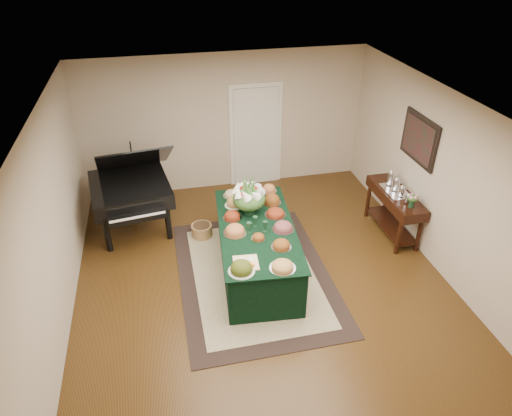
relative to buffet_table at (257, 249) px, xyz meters
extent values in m
plane|color=black|center=(0.02, -0.16, -0.40)|extent=(6.00, 6.00, 0.00)
cube|color=black|center=(-0.07, -0.12, -0.40)|extent=(2.28, 3.19, 0.01)
cube|color=beige|center=(-0.07, -0.12, -0.39)|extent=(1.82, 2.74, 0.01)
cube|color=silver|center=(0.62, 2.82, 0.65)|extent=(1.05, 0.04, 2.10)
cube|color=silver|center=(0.62, 2.80, 0.60)|extent=(0.90, 0.06, 2.00)
cube|color=black|center=(0.00, 0.00, -0.01)|extent=(1.26, 2.38, 0.79)
cube|color=black|center=(0.00, 0.00, 0.39)|extent=(1.32, 2.45, 0.02)
cylinder|color=silver|center=(0.44, 1.00, 0.40)|extent=(0.27, 0.27, 0.01)
ellipsoid|color=#C27138|center=(0.44, 1.00, 0.45)|extent=(0.22, 0.22, 0.09)
cylinder|color=silver|center=(0.06, 0.91, 0.40)|extent=(0.33, 0.33, 0.01)
ellipsoid|color=maroon|center=(0.06, 0.91, 0.45)|extent=(0.27, 0.27, 0.09)
cylinder|color=silver|center=(-0.20, 0.99, 0.40)|extent=(0.29, 0.29, 0.01)
ellipsoid|color=#CEBA81|center=(-0.20, 0.99, 0.44)|extent=(0.24, 0.24, 0.07)
cylinder|color=#B6C0B5|center=(-0.42, -0.95, 0.40)|extent=(0.35, 0.35, 0.01)
ellipsoid|color=#455114|center=(-0.42, -0.95, 0.47)|extent=(0.29, 0.29, 0.11)
cylinder|color=silver|center=(0.39, 0.63, 0.40)|extent=(0.31, 0.31, 0.01)
ellipsoid|color=brown|center=(0.39, 0.63, 0.47)|extent=(0.26, 0.26, 0.11)
cylinder|color=silver|center=(0.35, 0.27, 0.40)|extent=(0.34, 0.34, 0.01)
ellipsoid|color=maroon|center=(0.35, 0.27, 0.44)|extent=(0.28, 0.28, 0.07)
cylinder|color=#B6C0B5|center=(-0.21, 0.68, 0.40)|extent=(0.31, 0.31, 0.01)
ellipsoid|color=#C18C45|center=(-0.21, 0.68, 0.46)|extent=(0.25, 0.25, 0.11)
cylinder|color=silver|center=(-0.04, -0.29, 0.40)|extent=(0.21, 0.21, 0.01)
ellipsoid|color=brown|center=(-0.04, -0.29, 0.44)|extent=(0.18, 0.18, 0.06)
cylinder|color=silver|center=(-0.31, 0.32, 0.40)|extent=(0.29, 0.29, 0.01)
ellipsoid|color=maroon|center=(-0.31, 0.32, 0.45)|extent=(0.24, 0.24, 0.09)
cylinder|color=silver|center=(0.36, -0.14, 0.40)|extent=(0.33, 0.33, 0.01)
ellipsoid|color=brown|center=(0.36, -0.14, 0.45)|extent=(0.27, 0.27, 0.09)
cylinder|color=silver|center=(0.22, -0.55, 0.40)|extent=(0.29, 0.29, 0.01)
ellipsoid|color=brown|center=(0.22, -0.55, 0.45)|extent=(0.24, 0.24, 0.08)
cylinder|color=silver|center=(-0.35, -0.08, 0.40)|extent=(0.35, 0.35, 0.01)
ellipsoid|color=#C27138|center=(-0.35, -0.08, 0.46)|extent=(0.29, 0.29, 0.10)
cylinder|color=silver|center=(0.12, -1.00, 0.40)|extent=(0.35, 0.35, 0.01)
ellipsoid|color=#C18C45|center=(0.12, -1.00, 0.45)|extent=(0.29, 0.29, 0.07)
cube|color=tan|center=(-0.33, -0.80, 0.41)|extent=(0.36, 0.36, 0.02)
ellipsoid|color=#F0E5CA|center=(-0.39, -0.76, 0.46)|extent=(0.14, 0.14, 0.08)
ellipsoid|color=#F0E5CA|center=(-0.25, -0.75, 0.45)|extent=(0.12, 0.12, 0.07)
cube|color=orange|center=(-0.29, -0.89, 0.44)|extent=(0.10, 0.09, 0.05)
cylinder|color=#14331E|center=(-0.03, 0.43, 0.50)|extent=(0.20, 0.20, 0.20)
ellipsoid|color=#325D25|center=(-0.03, 0.43, 0.64)|extent=(0.50, 0.50, 0.33)
cylinder|color=black|center=(-2.28, 1.02, -0.08)|extent=(0.10, 0.10, 0.64)
cylinder|color=black|center=(-1.28, 1.16, -0.08)|extent=(0.10, 0.10, 0.64)
cylinder|color=black|center=(-1.94, 2.22, -0.08)|extent=(0.10, 0.10, 0.64)
cube|color=black|center=(-1.86, 1.63, 0.37)|extent=(1.45, 1.53, 0.27)
cube|color=black|center=(-1.75, 0.86, 0.28)|extent=(0.93, 0.34, 0.10)
cube|color=black|center=(-1.73, 1.80, 0.86)|extent=(1.35, 1.15, 0.71)
cylinder|color=olive|center=(-0.73, 1.09, -0.29)|extent=(0.36, 0.36, 0.22)
cylinder|color=black|center=(2.33, -0.10, -0.09)|extent=(0.07, 0.07, 0.63)
cylinder|color=black|center=(2.69, -0.10, -0.09)|extent=(0.07, 0.07, 0.63)
cylinder|color=black|center=(2.33, 1.06, -0.09)|extent=(0.07, 0.07, 0.63)
cylinder|color=black|center=(2.69, 1.06, -0.09)|extent=(0.07, 0.07, 0.63)
cube|color=black|center=(2.51, 0.48, 0.31)|extent=(0.45, 1.38, 0.18)
cube|color=black|center=(2.51, 0.48, -0.25)|extent=(0.38, 1.21, 0.03)
cube|color=silver|center=(2.51, 0.52, 0.41)|extent=(0.34, 0.58, 0.02)
cylinder|color=#14331E|center=(2.51, 0.01, 0.46)|extent=(0.08, 0.08, 0.12)
ellipsoid|color=pink|center=(2.51, 0.01, 0.58)|extent=(0.19, 0.19, 0.12)
cube|color=black|center=(2.74, 0.48, 1.35)|extent=(0.04, 0.95, 0.75)
cube|color=#47131F|center=(2.71, 0.48, 1.35)|extent=(0.01, 0.82, 0.62)
camera|label=1|loc=(-1.24, -5.45, 4.23)|focal=32.00mm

